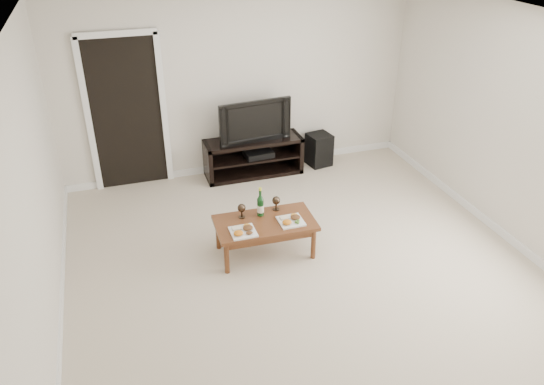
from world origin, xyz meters
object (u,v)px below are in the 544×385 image
Objects in this scene: media_console at (253,157)px; coffee_table at (265,237)px; television at (253,119)px; subwoofer at (319,149)px.

coffee_table is at bearing -102.35° from media_console.
television is at bearing 77.65° from coffee_table.
subwoofer is (1.03, 0.02, -0.61)m from television.
media_console is 0.58m from television.
media_console is 2.89× the size of subwoofer.
media_console is at bearing 0.00° from television.
television is at bearing 171.29° from subwoofer.
television is at bearing 0.00° from media_console.
subwoofer is 2.45m from coffee_table.
television is 2.16× the size of subwoofer.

